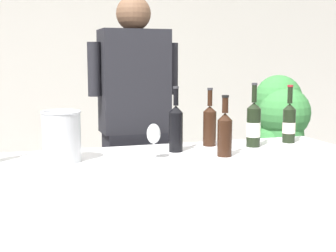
{
  "coord_description": "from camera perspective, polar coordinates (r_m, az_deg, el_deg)",
  "views": [
    {
      "loc": [
        -0.67,
        -2.33,
        1.4
      ],
      "look_at": [
        0.06,
        0.0,
        1.05
      ],
      "focal_mm": 50.5,
      "sensor_mm": 36.0,
      "label": 1
    }
  ],
  "objects": [
    {
      "name": "wall_back",
      "position": [
        4.98,
        -9.84,
        8.01
      ],
      "size": [
        8.0,
        0.1,
        2.8
      ],
      "primitive_type": "cube",
      "color": "beige",
      "rests_on": "ground_plane"
    },
    {
      "name": "counter",
      "position": [
        2.61,
        -1.39,
        -13.24
      ],
      "size": [
        2.15,
        0.59,
        0.9
      ],
      "primitive_type": "cube",
      "color": "white",
      "rests_on": "ground_plane"
    },
    {
      "name": "wine_bottle_0",
      "position": [
        2.44,
        6.87,
        -0.79
      ],
      "size": [
        0.08,
        0.08,
        0.32
      ],
      "color": "black",
      "rests_on": "counter"
    },
    {
      "name": "wine_bottle_1",
      "position": [
        2.91,
        14.4,
        0.42
      ],
      "size": [
        0.08,
        0.08,
        0.35
      ],
      "color": "black",
      "rests_on": "counter"
    },
    {
      "name": "wine_bottle_2",
      "position": [
        2.73,
        5.05,
        0.22
      ],
      "size": [
        0.08,
        0.08,
        0.33
      ],
      "color": "black",
      "rests_on": "counter"
    },
    {
      "name": "wine_bottle_3",
      "position": [
        2.54,
        0.95,
        -0.12
      ],
      "size": [
        0.08,
        0.08,
        0.35
      ],
      "color": "black",
      "rests_on": "counter"
    },
    {
      "name": "wine_bottle_5",
      "position": [
        2.73,
        10.28,
        0.18
      ],
      "size": [
        0.08,
        0.08,
        0.36
      ],
      "color": "black",
      "rests_on": "counter"
    },
    {
      "name": "wine_glass",
      "position": [
        2.37,
        -1.75,
        -1.11
      ],
      "size": [
        0.07,
        0.07,
        0.18
      ],
      "color": "silver",
      "rests_on": "counter"
    },
    {
      "name": "ice_bucket",
      "position": [
        2.36,
        -12.72,
        -1.19
      ],
      "size": [
        0.19,
        0.19,
        0.25
      ],
      "color": "silver",
      "rests_on": "counter"
    },
    {
      "name": "person_server",
      "position": [
        3.02,
        -4.04,
        -1.92
      ],
      "size": [
        0.58,
        0.25,
        1.78
      ],
      "color": "black",
      "rests_on": "ground_plane"
    },
    {
      "name": "potted_shrub",
      "position": [
        4.01,
        13.23,
        -0.58
      ],
      "size": [
        0.42,
        0.55,
        1.27
      ],
      "color": "brown",
      "rests_on": "ground_plane"
    }
  ]
}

